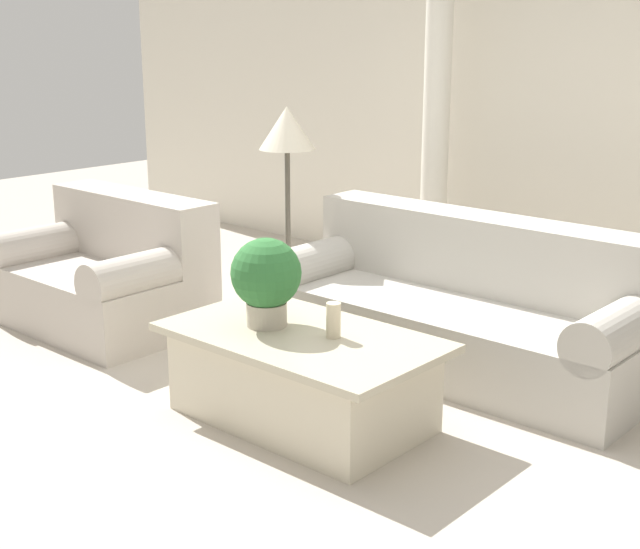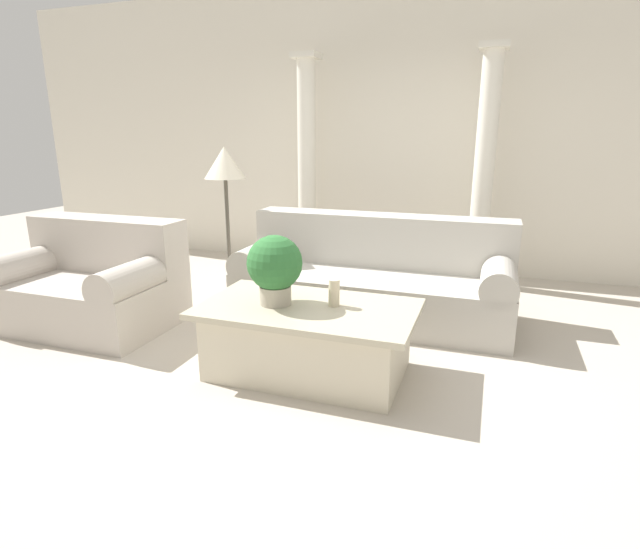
{
  "view_description": "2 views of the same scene",
  "coord_description": "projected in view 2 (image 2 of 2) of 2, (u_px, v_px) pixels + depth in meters",
  "views": [
    {
      "loc": [
        2.97,
        -3.41,
        1.96
      ],
      "look_at": [
        -0.07,
        0.02,
        0.68
      ],
      "focal_mm": 50.0,
      "sensor_mm": 36.0,
      "label": 1
    },
    {
      "loc": [
        1.18,
        -3.19,
        1.55
      ],
      "look_at": [
        0.03,
        0.1,
        0.57
      ],
      "focal_mm": 28.0,
      "sensor_mm": 36.0,
      "label": 2
    }
  ],
  "objects": [
    {
      "name": "pillar_candle",
      "position": [
        334.0,
        293.0,
        3.24
      ],
      "size": [
        0.07,
        0.07,
        0.18
      ],
      "color": "beige",
      "rests_on": "coffee_table"
    },
    {
      "name": "column_left",
      "position": [
        307.0,
        164.0,
        5.68
      ],
      "size": [
        0.28,
        0.28,
        2.4
      ],
      "color": "silver",
      "rests_on": "ground_plane"
    },
    {
      "name": "ground_plane",
      "position": [
        311.0,
        352.0,
        3.7
      ],
      "size": [
        16.0,
        16.0,
        0.0
      ],
      "primitive_type": "plane",
      "color": "#BCB2A3"
    },
    {
      "name": "loveseat",
      "position": [
        92.0,
        283.0,
        4.21
      ],
      "size": [
        1.42,
        0.93,
        0.87
      ],
      "color": "#BBB1A6",
      "rests_on": "ground_plane"
    },
    {
      "name": "column_right",
      "position": [
        484.0,
        168.0,
        5.06
      ],
      "size": [
        0.28,
        0.28,
        2.4
      ],
      "color": "silver",
      "rests_on": "ground_plane"
    },
    {
      "name": "coffee_table",
      "position": [
        308.0,
        339.0,
        3.32
      ],
      "size": [
        1.41,
        0.82,
        0.47
      ],
      "color": "beige",
      "rests_on": "ground_plane"
    },
    {
      "name": "floor_lamp",
      "position": [
        225.0,
        171.0,
        4.6
      ],
      "size": [
        0.38,
        0.38,
        1.45
      ],
      "color": "#4C473D",
      "rests_on": "ground_plane"
    },
    {
      "name": "wall_back",
      "position": [
        392.0,
        130.0,
        5.72
      ],
      "size": [
        10.0,
        0.06,
        3.2
      ],
      "color": "silver",
      "rests_on": "ground_plane"
    },
    {
      "name": "sofa_long",
      "position": [
        374.0,
        278.0,
        4.38
      ],
      "size": [
        2.33,
        0.93,
        0.87
      ],
      "color": "#B7B2A8",
      "rests_on": "ground_plane"
    },
    {
      "name": "potted_plant",
      "position": [
        275.0,
        266.0,
        3.24
      ],
      "size": [
        0.36,
        0.36,
        0.46
      ],
      "color": "#B2A893",
      "rests_on": "coffee_table"
    }
  ]
}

